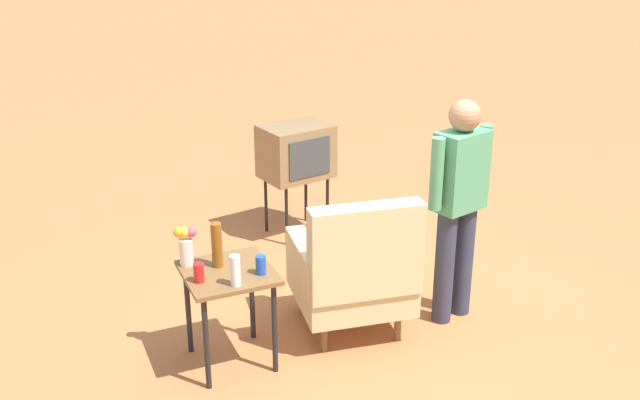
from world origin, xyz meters
TOP-DOWN VIEW (x-y plane):
  - ground_plane at (0.00, 0.00)m, footprint 60.00×60.00m
  - armchair at (0.20, -0.06)m, footprint 0.87×0.88m
  - side_table at (1.10, -0.07)m, footprint 0.56×0.56m
  - tv_on_stand at (-0.09, -1.83)m, footprint 0.67×0.54m
  - person_standing at (-0.56, 0.02)m, footprint 0.55×0.30m
  - soda_can_blue at (0.92, 0.06)m, footprint 0.07×0.07m
  - bottle_short_clear at (1.11, 0.14)m, footprint 0.06×0.06m
  - soda_can_red at (1.30, 0.01)m, footprint 0.07×0.07m
  - bottle_tall_amber at (1.14, -0.15)m, footprint 0.07×0.07m
  - flower_vase at (1.31, -0.25)m, footprint 0.14×0.10m

SIDE VIEW (x-z plane):
  - ground_plane at x=0.00m, z-range 0.00..0.00m
  - armchair at x=0.20m, z-range -0.03..1.03m
  - side_table at x=1.10m, z-range 0.23..0.91m
  - soda_can_blue at x=0.92m, z-range 0.68..0.80m
  - soda_can_red at x=1.30m, z-range 0.68..0.80m
  - bottle_short_clear at x=1.11m, z-range 0.68..0.88m
  - tv_on_stand at x=-0.09m, z-range 0.27..1.30m
  - flower_vase at x=1.31m, z-range 0.69..0.96m
  - bottle_tall_amber at x=1.14m, z-range 0.68..0.98m
  - person_standing at x=-0.56m, z-range 0.12..1.76m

